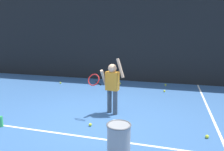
{
  "coord_description": "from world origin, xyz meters",
  "views": [
    {
      "loc": [
        1.59,
        -4.38,
        1.92
      ],
      "look_at": [
        0.12,
        0.8,
        0.85
      ],
      "focal_mm": 34.66,
      "sensor_mm": 36.0,
      "label": 1
    }
  ],
  "objects": [
    {
      "name": "tennis_ball_3",
      "position": [
        -2.51,
        2.83,
        0.03
      ],
      "size": [
        0.07,
        0.07,
        0.07
      ],
      "primitive_type": "sphere",
      "color": "#CCE033",
      "rests_on": "ground"
    },
    {
      "name": "tennis_ball_2",
      "position": [
        0.0,
        -0.44,
        0.03
      ],
      "size": [
        0.07,
        0.07,
        0.07
      ],
      "primitive_type": "sphere",
      "color": "#CCE033",
      "rests_on": "ground"
    },
    {
      "name": "ball_hopper",
      "position": [
        0.86,
        -1.41,
        0.29
      ],
      "size": [
        0.38,
        0.38,
        0.56
      ],
      "color": "gray",
      "rests_on": "ground"
    },
    {
      "name": "court_line_sideline",
      "position": [
        2.53,
        1.0,
        0.0
      ],
      "size": [
        0.05,
        9.0,
        0.0
      ],
      "primitive_type": "cube",
      "color": "white",
      "rests_on": "ground"
    },
    {
      "name": "fence_post_1",
      "position": [
        -2.24,
        4.15,
        1.97
      ],
      "size": [
        0.09,
        0.09,
        3.93
      ],
      "primitive_type": "cylinder",
      "color": "slate",
      "rests_on": "ground"
    },
    {
      "name": "tennis_player",
      "position": [
        0.23,
        0.38,
        0.73
      ],
      "size": [
        0.79,
        0.57,
        1.35
      ],
      "rotation": [
        0.0,
        0.0,
        -0.17
      ],
      "color": "#3F4C59",
      "rests_on": "ground"
    },
    {
      "name": "back_fence_windscreen",
      "position": [
        0.0,
        4.09,
        1.89
      ],
      "size": [
        13.72,
        0.08,
        3.78
      ],
      "primitive_type": "cube",
      "color": "black",
      "rests_on": "ground"
    },
    {
      "name": "fence_post_2",
      "position": [
        2.24,
        4.15,
        1.97
      ],
      "size": [
        0.09,
        0.09,
        3.93
      ],
      "primitive_type": "cylinder",
      "color": "slate",
      "rests_on": "ground"
    },
    {
      "name": "tennis_ball_0",
      "position": [
        2.27,
        -0.34,
        0.03
      ],
      "size": [
        0.07,
        0.07,
        0.07
      ],
      "primitive_type": "sphere",
      "color": "#CCE033",
      "rests_on": "ground"
    },
    {
      "name": "ground_plane",
      "position": [
        0.0,
        0.0,
        0.0
      ],
      "size": [
        20.0,
        20.0,
        0.0
      ],
      "primitive_type": "plane",
      "color": "#335B93"
    },
    {
      "name": "court_line_baseline",
      "position": [
        0.0,
        -0.91,
        0.0
      ],
      "size": [
        9.0,
        0.05,
        0.0
      ],
      "primitive_type": "cube",
      "color": "white",
      "rests_on": "ground"
    },
    {
      "name": "tennis_ball_4",
      "position": [
        1.38,
        2.7,
        0.03
      ],
      "size": [
        0.07,
        0.07,
        0.07
      ],
      "primitive_type": "sphere",
      "color": "#CCE033",
      "rests_on": "ground"
    },
    {
      "name": "tennis_ball_5",
      "position": [
        1.38,
        3.58,
        0.03
      ],
      "size": [
        0.07,
        0.07,
        0.07
      ],
      "primitive_type": "sphere",
      "color": "#CCE033",
      "rests_on": "ground"
    },
    {
      "name": "tennis_ball_1",
      "position": [
        -0.29,
        3.36,
        0.03
      ],
      "size": [
        0.07,
        0.07,
        0.07
      ],
      "primitive_type": "sphere",
      "color": "#CCE033",
      "rests_on": "ground"
    },
    {
      "name": "water_bottle",
      "position": [
        -1.77,
        -0.96,
        0.11
      ],
      "size": [
        0.07,
        0.07,
        0.22
      ],
      "primitive_type": "cylinder",
      "color": "green",
      "rests_on": "ground"
    }
  ]
}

